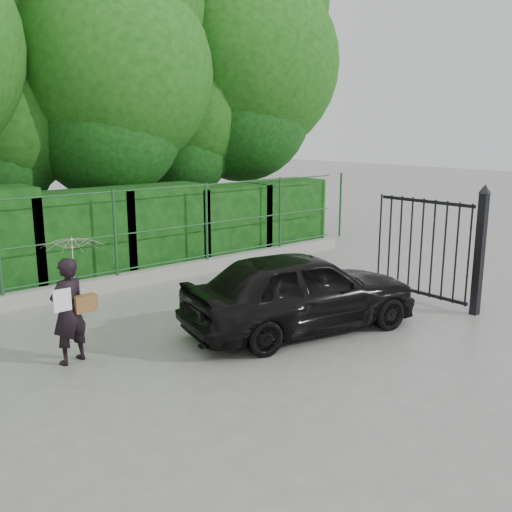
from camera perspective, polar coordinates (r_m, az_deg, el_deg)
ground at (r=8.52m, az=-2.20°, el=-10.16°), size 80.00×80.00×0.00m
kerb at (r=12.16m, az=-15.34°, el=-2.85°), size 14.00×0.25×0.30m
fence at (r=12.02m, az=-14.68°, el=2.15°), size 14.13×0.06×1.80m
hedge at (r=12.83m, az=-17.87°, el=1.68°), size 14.20×1.20×2.19m
trees at (r=15.22m, az=-17.67°, el=17.03°), size 17.10×6.15×8.08m
gate at (r=11.09m, az=19.33°, el=0.93°), size 0.22×2.33×2.36m
woman at (r=8.48m, az=-17.91°, el=-2.37°), size 0.90×0.87×1.83m
car at (r=9.46m, az=4.54°, el=-3.47°), size 4.25×2.38×1.36m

